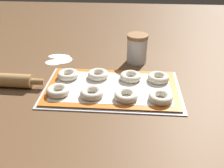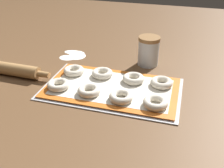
# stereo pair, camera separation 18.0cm
# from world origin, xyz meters

# --- Properties ---
(ground_plane) EXTENTS (2.80, 2.80, 0.00)m
(ground_plane) POSITION_xyz_m (0.00, 0.00, 0.00)
(ground_plane) COLOR brown
(baking_tray) EXTENTS (0.53, 0.31, 0.01)m
(baking_tray) POSITION_xyz_m (0.00, -0.01, 0.00)
(baking_tray) COLOR silver
(baking_tray) RESTS_ON ground_plane
(baking_mat) EXTENTS (0.50, 0.29, 0.00)m
(baking_mat) POSITION_xyz_m (0.00, -0.01, 0.01)
(baking_mat) COLOR orange
(baking_mat) RESTS_ON baking_tray
(bagel_front_far_left) EXTENTS (0.09, 0.09, 0.03)m
(bagel_front_far_left) POSITION_xyz_m (-0.19, -0.07, 0.02)
(bagel_front_far_left) COLOR silver
(bagel_front_far_left) RESTS_ON baking_mat
(bagel_front_mid_left) EXTENTS (0.09, 0.09, 0.03)m
(bagel_front_mid_left) POSITION_xyz_m (-0.07, -0.08, 0.02)
(bagel_front_mid_left) COLOR silver
(bagel_front_mid_left) RESTS_ON baking_mat
(bagel_front_mid_right) EXTENTS (0.09, 0.09, 0.03)m
(bagel_front_mid_right) POSITION_xyz_m (0.06, -0.09, 0.02)
(bagel_front_mid_right) COLOR silver
(bagel_front_mid_right) RESTS_ON baking_mat
(bagel_front_far_right) EXTENTS (0.09, 0.09, 0.03)m
(bagel_front_far_right) POSITION_xyz_m (0.18, -0.09, 0.02)
(bagel_front_far_right) COLOR silver
(bagel_front_far_right) RESTS_ON baking_mat
(bagel_back_far_left) EXTENTS (0.09, 0.09, 0.03)m
(bagel_back_far_left) POSITION_xyz_m (-0.19, 0.05, 0.02)
(bagel_back_far_left) COLOR silver
(bagel_back_far_left) RESTS_ON baking_mat
(bagel_back_mid_left) EXTENTS (0.09, 0.09, 0.03)m
(bagel_back_mid_left) POSITION_xyz_m (-0.06, 0.06, 0.02)
(bagel_back_mid_left) COLOR silver
(bagel_back_mid_left) RESTS_ON baking_mat
(bagel_back_mid_right) EXTENTS (0.09, 0.09, 0.03)m
(bagel_back_mid_right) POSITION_xyz_m (0.07, 0.06, 0.02)
(bagel_back_mid_right) COLOR silver
(bagel_back_mid_right) RESTS_ON baking_mat
(bagel_back_far_right) EXTENTS (0.09, 0.09, 0.03)m
(bagel_back_far_right) POSITION_xyz_m (0.18, 0.05, 0.02)
(bagel_back_far_right) COLOR silver
(bagel_back_far_right) RESTS_ON baking_mat
(flour_canister) EXTENTS (0.10, 0.10, 0.13)m
(flour_canister) POSITION_xyz_m (0.10, 0.25, 0.07)
(flour_canister) COLOR silver
(flour_canister) RESTS_ON ground_plane
(rolling_pin) EXTENTS (0.39, 0.06, 0.05)m
(rolling_pin) POSITION_xyz_m (-0.46, -0.01, 0.03)
(rolling_pin) COLOR #AD7F4C
(rolling_pin) RESTS_ON ground_plane
(flour_patch_near) EXTENTS (0.09, 0.09, 0.00)m
(flour_patch_near) POSITION_xyz_m (-0.25, 0.24, 0.00)
(flour_patch_near) COLOR white
(flour_patch_near) RESTS_ON ground_plane
(flour_patch_far) EXTENTS (0.11, 0.06, 0.00)m
(flour_patch_far) POSITION_xyz_m (-0.28, 0.28, 0.00)
(flour_patch_far) COLOR white
(flour_patch_far) RESTS_ON ground_plane
(flour_patch_side) EXTENTS (0.08, 0.06, 0.00)m
(flour_patch_side) POSITION_xyz_m (-0.29, 0.21, 0.00)
(flour_patch_side) COLOR white
(flour_patch_side) RESTS_ON ground_plane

